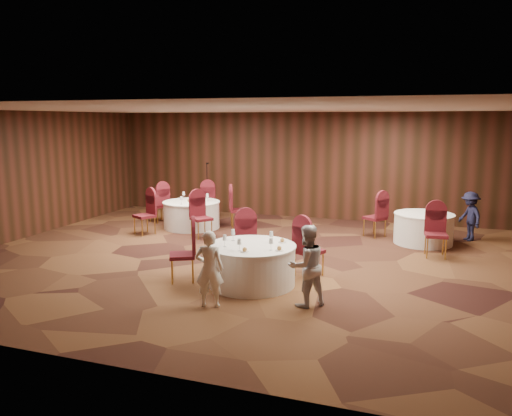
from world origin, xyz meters
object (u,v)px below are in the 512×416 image
(mic_stand, at_px, (207,201))
(table_left, at_px, (192,214))
(man_c, at_px, (470,216))
(woman_a, at_px, (209,269))
(table_main, at_px, (252,264))
(table_right, at_px, (423,228))
(woman_b, at_px, (306,266))

(mic_stand, bearing_deg, table_left, -82.66)
(mic_stand, distance_m, man_c, 7.42)
(table_left, bearing_deg, man_c, 7.05)
(woman_a, bearing_deg, table_left, -75.02)
(mic_stand, xyz_separation_m, man_c, (7.39, -0.61, 0.11))
(mic_stand, bearing_deg, table_main, -58.59)
(table_left, bearing_deg, table_right, 1.92)
(woman_b, bearing_deg, mic_stand, -97.97)
(table_left, height_order, table_right, same)
(table_left, xyz_separation_m, man_c, (7.20, 0.89, 0.24))
(table_main, distance_m, woman_b, 1.41)
(man_c, bearing_deg, mic_stand, -123.32)
(man_c, bearing_deg, table_main, -67.89)
(table_right, height_order, man_c, man_c)
(table_main, distance_m, table_left, 5.13)
(woman_b, relative_size, man_c, 1.09)
(table_left, relative_size, woman_a, 1.25)
(table_right, relative_size, woman_b, 1.06)
(table_left, relative_size, mic_stand, 0.93)
(table_main, bearing_deg, table_right, 55.17)
(table_main, relative_size, mic_stand, 0.96)
(table_right, height_order, woman_b, woman_b)
(table_main, xyz_separation_m, table_right, (2.94, 4.23, -0.00))
(table_left, height_order, woman_a, woman_a)
(table_right, bearing_deg, mic_stand, 168.44)
(table_main, bearing_deg, table_left, 128.30)
(woman_a, bearing_deg, man_c, -138.65)
(table_main, distance_m, woman_a, 1.31)
(table_left, height_order, man_c, man_c)
(mic_stand, relative_size, woman_b, 1.27)
(table_right, xyz_separation_m, woman_a, (-3.22, -5.49, 0.25))
(mic_stand, relative_size, woman_a, 1.35)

